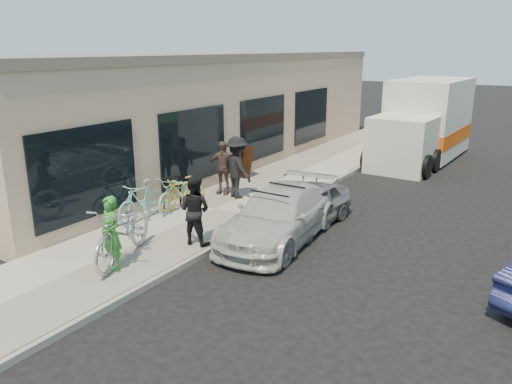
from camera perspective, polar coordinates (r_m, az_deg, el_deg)
The scene contains 17 objects.
ground at distance 10.54m, azimuth -5.62°, elevation -8.76°, with size 120.00×120.00×0.00m, color black.
sidewalk at distance 13.86m, azimuth -4.67°, elevation -2.17°, with size 3.00×34.00×0.15m, color #A6A296.
curb at distance 13.04m, azimuth 0.82°, elevation -3.36°, with size 0.12×34.00×0.13m, color gray.
storefront at distance 19.23m, azimuth -3.73°, elevation 9.29°, with size 3.60×20.00×4.22m.
bike_rack at distance 13.91m, azimuth -9.62°, elevation 0.35°, with size 0.18×0.62×0.89m.
sandwich_board at distance 17.05m, azimuth -1.71°, elevation 3.50°, with size 0.83×0.83×1.04m.
sedan_white at distance 11.80m, azimuth 2.68°, elevation -2.65°, with size 2.08×4.40×1.28m.
sedan_silver at distance 12.79m, azimuth 5.88°, elevation -1.57°, with size 1.29×3.21×1.09m, color gray.
moving_truck at distance 21.45m, azimuth 18.63°, elevation 7.30°, with size 2.70×6.60×3.19m.
tandem_bike at distance 10.70m, azimuth -14.90°, elevation -4.36°, with size 0.83×2.37×1.25m, color silver.
woman_rider at distance 10.29m, azimuth -16.24°, elevation -4.54°, with size 0.55×0.36×1.50m, color #33882D.
man_standing at distance 11.22m, azimuth -7.04°, elevation -2.07°, with size 0.76×0.60×1.57m, color black.
cruiser_bike_a at distance 13.07m, azimuth -13.03°, elevation -0.99°, with size 0.48×1.70×1.02m, color #7EBCB3.
cruiser_bike_b at distance 13.80m, azimuth -9.17°, elevation -0.02°, with size 0.63×1.81×0.95m, color #7EBCB3.
cruiser_bike_c at distance 13.78m, azimuth -8.47°, elevation -0.13°, with size 0.42×1.49×0.90m, color gold.
bystander_a at distance 14.57m, azimuth -2.18°, elevation 2.82°, with size 1.18×0.68×1.82m, color black.
bystander_b at distance 15.03m, azimuth -3.84°, elevation 2.79°, with size 0.94×0.39×1.61m, color #503E39.
Camera 1 is at (5.90, -7.52, 4.44)m, focal length 35.00 mm.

